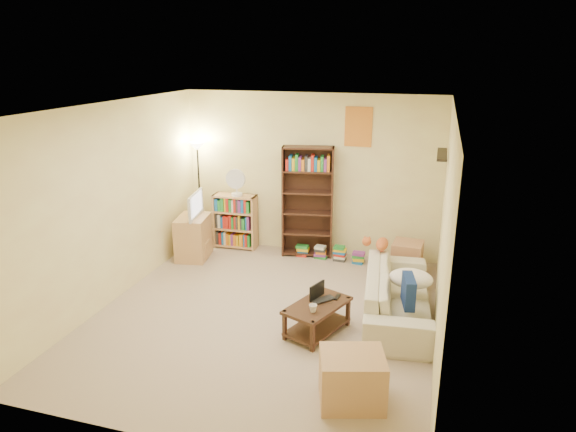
% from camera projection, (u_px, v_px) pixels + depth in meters
% --- Properties ---
extents(room, '(4.50, 4.54, 2.52)m').
position_uv_depth(room, '(263.00, 186.00, 5.78)').
color(room, '#C5AE93').
rests_on(room, ground).
extents(sofa, '(2.09, 1.14, 0.57)m').
position_uv_depth(sofa, '(398.00, 295.00, 6.16)').
color(sofa, beige).
rests_on(sofa, ground).
extents(navy_pillow, '(0.18, 0.39, 0.34)m').
position_uv_depth(navy_pillow, '(408.00, 291.00, 5.67)').
color(navy_pillow, navy).
rests_on(navy_pillow, sofa).
extents(cream_blanket, '(0.52, 0.37, 0.22)m').
position_uv_depth(cream_blanket, '(411.00, 279.00, 6.12)').
color(cream_blanket, white).
rests_on(cream_blanket, sofa).
extents(tabby_cat, '(0.45, 0.19, 0.15)m').
position_uv_depth(tabby_cat, '(379.00, 244.00, 6.79)').
color(tabby_cat, '#C95D2A').
rests_on(tabby_cat, sofa).
extents(coffee_table, '(0.72, 0.91, 0.36)m').
position_uv_depth(coffee_table, '(317.00, 315.00, 5.81)').
color(coffee_table, '#3F2218').
rests_on(coffee_table, ground).
extents(laptop, '(0.46, 0.46, 0.02)m').
position_uv_depth(laptop, '(325.00, 301.00, 5.81)').
color(laptop, black).
rests_on(laptop, coffee_table).
extents(laptop_screen, '(0.11, 0.25, 0.18)m').
position_uv_depth(laptop_screen, '(317.00, 291.00, 5.85)').
color(laptop_screen, white).
rests_on(laptop_screen, laptop).
extents(mug, '(0.18, 0.18, 0.09)m').
position_uv_depth(mug, '(313.00, 308.00, 5.59)').
color(mug, silver).
rests_on(mug, coffee_table).
extents(tv_remote, '(0.06, 0.15, 0.02)m').
position_uv_depth(tv_remote, '(337.00, 297.00, 5.92)').
color(tv_remote, black).
rests_on(tv_remote, coffee_table).
extents(tv_stand, '(0.54, 0.68, 0.66)m').
position_uv_depth(tv_stand, '(193.00, 237.00, 7.93)').
color(tv_stand, tan).
rests_on(tv_stand, ground).
extents(television, '(0.70, 0.31, 0.38)m').
position_uv_depth(television, '(191.00, 205.00, 7.77)').
color(television, black).
rests_on(television, tv_stand).
extents(tall_bookshelf, '(0.81, 0.39, 1.72)m').
position_uv_depth(tall_bookshelf, '(308.00, 199.00, 7.86)').
color(tall_bookshelf, '#3D1F17').
rests_on(tall_bookshelf, ground).
extents(short_bookshelf, '(0.70, 0.29, 0.89)m').
position_uv_depth(short_bookshelf, '(235.00, 221.00, 8.32)').
color(short_bookshelf, tan).
rests_on(short_bookshelf, ground).
extents(desk_fan, '(0.31, 0.18, 0.44)m').
position_uv_depth(desk_fan, '(236.00, 182.00, 8.06)').
color(desk_fan, white).
rests_on(desk_fan, short_bookshelf).
extents(floor_lamp, '(0.29, 0.29, 1.71)m').
position_uv_depth(floor_lamp, '(198.00, 163.00, 8.20)').
color(floor_lamp, black).
rests_on(floor_lamp, ground).
extents(side_table, '(0.44, 0.44, 0.47)m').
position_uv_depth(side_table, '(407.00, 258.00, 7.39)').
color(side_table, '#B47C57').
rests_on(side_table, ground).
extents(end_cabinet, '(0.69, 0.62, 0.48)m').
position_uv_depth(end_cabinet, '(352.00, 379.00, 4.65)').
color(end_cabinet, tan).
rests_on(end_cabinet, ground).
extents(book_stacks, '(1.39, 0.24, 0.24)m').
position_uv_depth(book_stacks, '(341.00, 255.00, 7.86)').
color(book_stacks, red).
rests_on(book_stacks, ground).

